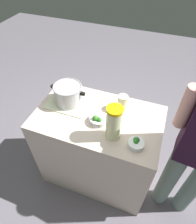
{
  "coord_description": "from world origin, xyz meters",
  "views": [
    {
      "loc": [
        0.38,
        -1.01,
        2.03
      ],
      "look_at": [
        0.0,
        0.0,
        0.95
      ],
      "focal_mm": 31.09,
      "sensor_mm": 36.0,
      "label": 1
    }
  ],
  "objects_px": {
    "cooking_pot": "(68,94)",
    "mason_jar": "(122,103)",
    "lemonade_pitcher": "(114,123)",
    "broccoli_bowl_front": "(136,143)",
    "broccoli_bowl_center": "(98,120)"
  },
  "relations": [
    {
      "from": "cooking_pot",
      "to": "mason_jar",
      "type": "height_order",
      "value": "cooking_pot"
    },
    {
      "from": "lemonade_pitcher",
      "to": "broccoli_bowl_front",
      "type": "bearing_deg",
      "value": -8.66
    },
    {
      "from": "lemonade_pitcher",
      "to": "mason_jar",
      "type": "bearing_deg",
      "value": 92.58
    },
    {
      "from": "lemonade_pitcher",
      "to": "broccoli_bowl_front",
      "type": "xyz_separation_m",
      "value": [
        0.18,
        -0.03,
        -0.12
      ]
    },
    {
      "from": "mason_jar",
      "to": "lemonade_pitcher",
      "type": "bearing_deg",
      "value": -87.42
    },
    {
      "from": "cooking_pot",
      "to": "lemonade_pitcher",
      "type": "height_order",
      "value": "lemonade_pitcher"
    },
    {
      "from": "mason_jar",
      "to": "broccoli_bowl_center",
      "type": "distance_m",
      "value": 0.25
    },
    {
      "from": "broccoli_bowl_center",
      "to": "mason_jar",
      "type": "bearing_deg",
      "value": 57.61
    },
    {
      "from": "cooking_pot",
      "to": "broccoli_bowl_center",
      "type": "xyz_separation_m",
      "value": [
        0.32,
        -0.13,
        -0.07
      ]
    },
    {
      "from": "broccoli_bowl_front",
      "to": "broccoli_bowl_center",
      "type": "xyz_separation_m",
      "value": [
        -0.32,
        0.12,
        0.0
      ]
    },
    {
      "from": "cooking_pot",
      "to": "lemonade_pitcher",
      "type": "distance_m",
      "value": 0.51
    },
    {
      "from": "cooking_pot",
      "to": "broccoli_bowl_front",
      "type": "distance_m",
      "value": 0.69
    },
    {
      "from": "mason_jar",
      "to": "broccoli_bowl_front",
      "type": "bearing_deg",
      "value": -59.65
    },
    {
      "from": "broccoli_bowl_center",
      "to": "lemonade_pitcher",
      "type": "bearing_deg",
      "value": -31.33
    },
    {
      "from": "broccoli_bowl_front",
      "to": "lemonade_pitcher",
      "type": "bearing_deg",
      "value": 171.34
    }
  ]
}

